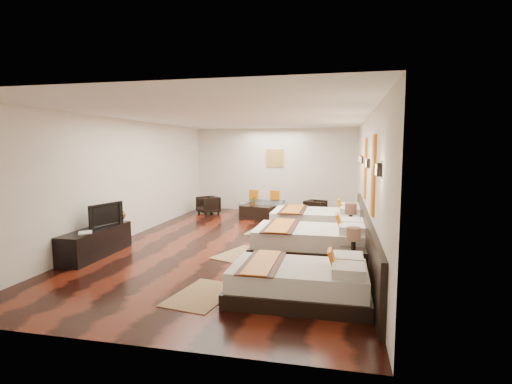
% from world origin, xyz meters
% --- Properties ---
extents(floor, '(5.50, 9.50, 0.01)m').
position_xyz_m(floor, '(0.00, 0.00, 0.00)').
color(floor, black).
rests_on(floor, ground).
extents(ceiling, '(5.50, 9.50, 0.01)m').
position_xyz_m(ceiling, '(0.00, 0.00, 2.80)').
color(ceiling, white).
rests_on(ceiling, floor).
extents(back_wall, '(5.50, 0.01, 2.80)m').
position_xyz_m(back_wall, '(0.00, 4.75, 1.40)').
color(back_wall, silver).
rests_on(back_wall, floor).
extents(left_wall, '(0.01, 9.50, 2.80)m').
position_xyz_m(left_wall, '(-2.75, 0.00, 1.40)').
color(left_wall, silver).
rests_on(left_wall, floor).
extents(right_wall, '(0.01, 9.50, 2.80)m').
position_xyz_m(right_wall, '(2.75, 0.00, 1.40)').
color(right_wall, silver).
rests_on(right_wall, floor).
extents(headboard_panel, '(0.08, 6.60, 0.90)m').
position_xyz_m(headboard_panel, '(2.71, -0.80, 0.45)').
color(headboard_panel, black).
rests_on(headboard_panel, floor).
extents(bed_near, '(1.97, 1.24, 0.75)m').
position_xyz_m(bed_near, '(1.69, -3.06, 0.26)').
color(bed_near, black).
rests_on(bed_near, floor).
extents(bed_mid, '(2.29, 1.44, 0.87)m').
position_xyz_m(bed_mid, '(1.70, -0.78, 0.30)').
color(bed_mid, black).
rests_on(bed_mid, floor).
extents(bed_far, '(2.33, 1.46, 0.89)m').
position_xyz_m(bed_far, '(1.70, 1.35, 0.30)').
color(bed_far, black).
rests_on(bed_far, floor).
extents(nightstand_a, '(0.43, 0.43, 0.85)m').
position_xyz_m(nightstand_a, '(2.44, -1.96, 0.30)').
color(nightstand_a, black).
rests_on(nightstand_a, floor).
extents(nightstand_b, '(0.48, 0.48, 0.94)m').
position_xyz_m(nightstand_b, '(2.44, 0.21, 0.33)').
color(nightstand_b, black).
rests_on(nightstand_b, floor).
extents(jute_mat_near, '(0.94, 1.31, 0.01)m').
position_xyz_m(jute_mat_near, '(0.29, -3.21, 0.01)').
color(jute_mat_near, '#97754D').
rests_on(jute_mat_near, floor).
extents(jute_mat_mid, '(1.12, 1.39, 0.01)m').
position_xyz_m(jute_mat_mid, '(0.30, -0.95, 0.01)').
color(jute_mat_mid, '#97754D').
rests_on(jute_mat_mid, floor).
extents(jute_mat_far, '(0.87, 1.27, 0.01)m').
position_xyz_m(jute_mat_far, '(0.33, 1.32, 0.01)').
color(jute_mat_far, '#97754D').
rests_on(jute_mat_far, floor).
extents(tv_console, '(0.50, 1.80, 0.55)m').
position_xyz_m(tv_console, '(-2.50, -1.68, 0.28)').
color(tv_console, black).
rests_on(tv_console, floor).
extents(tv, '(0.32, 0.85, 0.49)m').
position_xyz_m(tv, '(-2.45, -1.48, 0.79)').
color(tv, black).
rests_on(tv, tv_console).
extents(book, '(0.37, 0.39, 0.03)m').
position_xyz_m(book, '(-2.50, -2.20, 0.56)').
color(book, black).
rests_on(book, tv_console).
extents(figurine, '(0.46, 0.46, 0.37)m').
position_xyz_m(figurine, '(-2.50, -0.91, 0.74)').
color(figurine, brown).
rests_on(figurine, tv_console).
extents(sofa, '(1.70, 1.00, 0.47)m').
position_xyz_m(sofa, '(-0.22, 4.02, 0.23)').
color(sofa, slate).
rests_on(sofa, floor).
extents(armchair_left, '(0.87, 0.87, 0.57)m').
position_xyz_m(armchair_left, '(-2.01, 3.59, 0.28)').
color(armchair_left, black).
rests_on(armchair_left, floor).
extents(armchair_right, '(0.76, 0.75, 0.54)m').
position_xyz_m(armchair_right, '(1.47, 3.65, 0.27)').
color(armchair_right, black).
rests_on(armchair_right, floor).
extents(coffee_table, '(1.08, 0.71, 0.40)m').
position_xyz_m(coffee_table, '(-0.22, 2.97, 0.20)').
color(coffee_table, black).
rests_on(coffee_table, floor).
extents(table_plant, '(0.27, 0.24, 0.29)m').
position_xyz_m(table_plant, '(-0.36, 2.93, 0.54)').
color(table_plant, '#255A1E').
rests_on(table_plant, coffee_table).
extents(orange_panel_a, '(0.04, 0.40, 1.30)m').
position_xyz_m(orange_panel_a, '(2.73, -1.90, 1.70)').
color(orange_panel_a, '#D86014').
rests_on(orange_panel_a, right_wall).
extents(orange_panel_b, '(0.04, 0.40, 1.30)m').
position_xyz_m(orange_panel_b, '(2.73, 0.30, 1.70)').
color(orange_panel_b, '#D86014').
rests_on(orange_panel_b, right_wall).
extents(sconce_near, '(0.07, 0.12, 0.18)m').
position_xyz_m(sconce_near, '(2.70, -3.00, 1.85)').
color(sconce_near, black).
rests_on(sconce_near, right_wall).
extents(sconce_mid, '(0.07, 0.12, 0.18)m').
position_xyz_m(sconce_mid, '(2.70, -0.80, 1.85)').
color(sconce_mid, black).
rests_on(sconce_mid, right_wall).
extents(sconce_far, '(0.07, 0.12, 0.18)m').
position_xyz_m(sconce_far, '(2.70, 1.40, 1.85)').
color(sconce_far, black).
rests_on(sconce_far, right_wall).
extents(sconce_lounge, '(0.07, 0.12, 0.18)m').
position_xyz_m(sconce_lounge, '(2.70, 2.30, 1.85)').
color(sconce_lounge, black).
rests_on(sconce_lounge, right_wall).
extents(gold_artwork, '(0.60, 0.04, 0.60)m').
position_xyz_m(gold_artwork, '(0.00, 4.73, 1.80)').
color(gold_artwork, '#AD873F').
rests_on(gold_artwork, back_wall).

